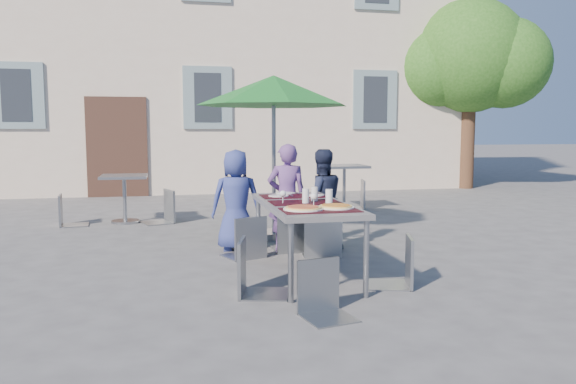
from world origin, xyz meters
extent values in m
plane|color=#4A4A4C|center=(0.00, 0.00, 0.00)|extent=(90.00, 90.00, 0.00)
cube|color=beige|center=(0.00, 11.50, 3.50)|extent=(13.00, 8.00, 7.00)
cube|color=#3D261D|center=(-2.00, 7.47, 1.10)|extent=(1.30, 0.06, 2.20)
cube|color=gray|center=(-4.00, 7.47, 2.20)|extent=(1.10, 0.06, 1.40)
cube|color=#262B33|center=(-4.00, 7.45, 2.20)|extent=(0.60, 0.04, 1.10)
cube|color=gray|center=(0.00, 7.47, 2.20)|extent=(1.10, 0.06, 1.40)
cube|color=#262B33|center=(0.00, 7.45, 2.20)|extent=(0.60, 0.04, 1.10)
cube|color=gray|center=(4.00, 7.47, 2.20)|extent=(1.10, 0.06, 1.40)
cube|color=#262B33|center=(4.00, 7.45, 2.20)|extent=(0.60, 0.04, 1.10)
cylinder|color=#4B3120|center=(6.50, 7.50, 1.40)|extent=(0.36, 0.36, 2.80)
sphere|color=#215516|center=(6.50, 7.50, 3.30)|extent=(2.80, 2.80, 2.80)
sphere|color=#215516|center=(5.70, 7.80, 3.00)|extent=(2.00, 2.00, 2.00)
sphere|color=#215516|center=(7.20, 7.10, 3.10)|extent=(2.20, 2.20, 2.20)
sphere|color=#215516|center=(6.70, 8.10, 3.80)|extent=(1.80, 1.80, 1.80)
cube|color=#414146|center=(0.42, 0.01, 0.72)|extent=(0.80, 1.85, 0.05)
cylinder|color=gray|center=(0.08, -0.85, 0.35)|extent=(0.05, 0.05, 0.70)
cylinder|color=gray|center=(0.76, -0.85, 0.35)|extent=(0.05, 0.05, 0.70)
cylinder|color=gray|center=(0.08, 0.88, 0.35)|extent=(0.05, 0.05, 0.70)
cylinder|color=gray|center=(0.76, 0.88, 0.35)|extent=(0.05, 0.05, 0.70)
cube|color=black|center=(0.42, -0.54, 0.75)|extent=(0.70, 0.42, 0.01)
cube|color=black|center=(0.42, 0.01, 0.75)|extent=(0.70, 0.42, 0.01)
cube|color=black|center=(0.42, 0.56, 0.75)|extent=(0.70, 0.42, 0.01)
cylinder|color=white|center=(0.27, -0.50, 0.76)|extent=(0.37, 0.37, 0.01)
cylinder|color=#D6B460|center=(0.27, -0.50, 0.77)|extent=(0.33, 0.33, 0.01)
cylinder|color=#9D320F|center=(0.27, -0.50, 0.78)|extent=(0.28, 0.28, 0.01)
cylinder|color=white|center=(0.60, -0.46, 0.76)|extent=(0.34, 0.34, 0.01)
cylinder|color=#D6B460|center=(0.60, -0.46, 0.77)|extent=(0.30, 0.30, 0.01)
cylinder|color=#A0380B|center=(0.60, -0.46, 0.78)|extent=(0.26, 0.26, 0.01)
cylinder|color=silver|center=(0.41, -0.06, 0.82)|extent=(0.07, 0.07, 0.15)
cylinder|color=silver|center=(0.54, 0.08, 0.82)|extent=(0.07, 0.07, 0.15)
cylinder|color=silver|center=(0.62, -0.16, 0.82)|extent=(0.07, 0.07, 0.15)
cylinder|color=silver|center=(0.18, -0.02, 0.75)|extent=(0.06, 0.06, 0.00)
cylinder|color=silver|center=(0.18, -0.02, 0.79)|extent=(0.01, 0.01, 0.08)
sphere|color=silver|center=(0.18, -0.02, 0.85)|extent=(0.06, 0.06, 0.06)
cylinder|color=silver|center=(0.43, -0.30, 0.75)|extent=(0.06, 0.06, 0.00)
cylinder|color=silver|center=(0.43, -0.30, 0.79)|extent=(0.01, 0.01, 0.08)
sphere|color=silver|center=(0.43, -0.30, 0.85)|extent=(0.06, 0.06, 0.06)
cylinder|color=white|center=(0.26, 0.56, 0.76)|extent=(0.22, 0.22, 0.01)
cube|color=#9C9DA3|center=(0.40, 0.56, 0.76)|extent=(0.02, 0.18, 0.00)
cylinder|color=white|center=(0.65, 0.54, 0.76)|extent=(0.22, 0.22, 0.01)
cube|color=#9C9DA3|center=(0.79, 0.54, 0.76)|extent=(0.02, 0.18, 0.00)
cylinder|color=white|center=(0.38, 0.80, 0.76)|extent=(0.22, 0.22, 0.01)
cube|color=#9C9DA3|center=(0.52, 0.80, 0.76)|extent=(0.02, 0.18, 0.00)
imported|color=navy|center=(-0.11, 1.37, 0.62)|extent=(0.64, 0.44, 1.25)
imported|color=#603E7F|center=(0.49, 1.22, 0.66)|extent=(0.52, 0.38, 1.31)
imported|color=#1C233E|center=(0.91, 1.19, 0.62)|extent=(0.62, 0.38, 1.25)
cube|color=gray|center=(-0.09, 0.99, 0.44)|extent=(0.54, 0.54, 0.03)
cube|color=gray|center=(-0.02, 0.80, 0.69)|extent=(0.40, 0.18, 0.49)
cylinder|color=gray|center=(0.01, 1.22, 0.22)|extent=(0.02, 0.02, 0.43)
cylinder|color=gray|center=(-0.32, 1.09, 0.22)|extent=(0.02, 0.02, 0.43)
cylinder|color=gray|center=(0.14, 0.89, 0.22)|extent=(0.02, 0.02, 0.43)
cylinder|color=gray|center=(-0.19, 0.76, 0.22)|extent=(0.02, 0.02, 0.43)
cube|color=gray|center=(0.55, 1.24, 0.49)|extent=(0.46, 0.46, 0.03)
cube|color=gray|center=(0.56, 1.02, 0.76)|extent=(0.46, 0.04, 0.54)
cylinder|color=gray|center=(0.74, 1.44, 0.24)|extent=(0.02, 0.02, 0.48)
cylinder|color=gray|center=(0.35, 1.43, 0.24)|extent=(0.02, 0.02, 0.48)
cylinder|color=gray|center=(0.75, 1.05, 0.24)|extent=(0.02, 0.02, 0.48)
cylinder|color=gray|center=(0.36, 1.04, 0.24)|extent=(0.02, 0.02, 0.48)
cube|color=#93999E|center=(0.84, 0.92, 0.48)|extent=(0.49, 0.49, 0.03)
cube|color=#93999E|center=(0.81, 0.71, 0.74)|extent=(0.44, 0.08, 0.53)
cylinder|color=#93999E|center=(1.05, 1.09, 0.23)|extent=(0.02, 0.02, 0.47)
cylinder|color=#93999E|center=(0.67, 1.13, 0.23)|extent=(0.02, 0.02, 0.47)
cylinder|color=#93999E|center=(1.00, 0.71, 0.23)|extent=(0.02, 0.02, 0.47)
cylinder|color=#93999E|center=(0.63, 0.76, 0.23)|extent=(0.02, 0.02, 0.47)
cube|color=gray|center=(-0.10, -0.58, 0.45)|extent=(0.52, 0.52, 0.03)
cube|color=gray|center=(-0.30, -0.53, 0.71)|extent=(0.13, 0.42, 0.50)
cylinder|color=gray|center=(0.03, -0.80, 0.22)|extent=(0.02, 0.02, 0.44)
cylinder|color=gray|center=(0.12, -0.45, 0.22)|extent=(0.02, 0.02, 0.44)
cylinder|color=gray|center=(-0.32, -0.71, 0.22)|extent=(0.02, 0.02, 0.44)
cylinder|color=gray|center=(-0.23, -0.36, 0.22)|extent=(0.02, 0.02, 0.44)
cube|color=#90959B|center=(1.11, -0.53, 0.43)|extent=(0.50, 0.50, 0.03)
cube|color=#90959B|center=(1.29, -0.59, 0.67)|extent=(0.14, 0.39, 0.48)
cylinder|color=#90959B|center=(1.00, -0.32, 0.21)|extent=(0.02, 0.02, 0.42)
cylinder|color=#90959B|center=(0.90, -0.65, 0.21)|extent=(0.02, 0.02, 0.42)
cylinder|color=#90959B|center=(1.32, -0.42, 0.21)|extent=(0.02, 0.02, 0.42)
cylinder|color=#90959B|center=(1.22, -0.75, 0.21)|extent=(0.02, 0.02, 0.42)
cube|color=gray|center=(0.28, -1.32, 0.40)|extent=(0.45, 0.45, 0.03)
cube|color=gray|center=(0.25, -1.14, 0.63)|extent=(0.37, 0.10, 0.45)
cylinder|color=gray|center=(0.16, -1.51, 0.20)|extent=(0.02, 0.02, 0.39)
cylinder|color=gray|center=(0.47, -1.44, 0.20)|extent=(0.02, 0.02, 0.39)
cylinder|color=gray|center=(0.09, -1.20, 0.20)|extent=(0.02, 0.02, 0.39)
cylinder|color=gray|center=(0.41, -1.13, 0.20)|extent=(0.02, 0.02, 0.39)
cylinder|color=#9C9DA3|center=(0.49, 2.04, 0.04)|extent=(0.50, 0.50, 0.09)
cylinder|color=gray|center=(0.49, 2.04, 1.02)|extent=(0.06, 0.06, 2.05)
cone|color=#186C24|center=(0.49, 2.04, 2.00)|extent=(2.06, 2.06, 0.40)
cylinder|color=#9C9DA3|center=(-1.60, 3.77, 0.02)|extent=(0.44, 0.44, 0.04)
cylinder|color=gray|center=(-1.60, 3.77, 0.36)|extent=(0.06, 0.06, 0.71)
cube|color=gray|center=(-1.60, 3.77, 0.74)|extent=(0.71, 0.71, 0.04)
cube|color=gray|center=(-2.36, 3.68, 0.44)|extent=(0.45, 0.45, 0.03)
cube|color=gray|center=(-2.55, 3.66, 0.68)|extent=(0.07, 0.41, 0.49)
cylinder|color=gray|center=(-2.17, 3.52, 0.21)|extent=(0.02, 0.02, 0.43)
cylinder|color=gray|center=(-2.20, 3.87, 0.21)|extent=(0.02, 0.02, 0.43)
cylinder|color=gray|center=(-2.52, 3.49, 0.21)|extent=(0.02, 0.02, 0.43)
cylinder|color=gray|center=(-2.55, 3.84, 0.21)|extent=(0.02, 0.02, 0.43)
cube|color=#8E9599|center=(-1.11, 3.63, 0.47)|extent=(0.57, 0.57, 0.03)
cube|color=#8E9599|center=(-0.91, 3.70, 0.74)|extent=(0.18, 0.43, 0.53)
cylinder|color=#8E9599|center=(-1.35, 3.74, 0.23)|extent=(0.02, 0.02, 0.46)
cylinder|color=#8E9599|center=(-1.22, 3.39, 0.23)|extent=(0.02, 0.02, 0.46)
cylinder|color=#8E9599|center=(-0.99, 3.87, 0.23)|extent=(0.02, 0.02, 0.46)
cylinder|color=#8E9599|center=(-0.87, 3.51, 0.23)|extent=(0.02, 0.02, 0.46)
cylinder|color=#9C9DA3|center=(2.29, 4.50, 0.02)|extent=(0.44, 0.44, 0.04)
cylinder|color=gray|center=(2.29, 4.50, 0.39)|extent=(0.06, 0.06, 0.77)
cube|color=gray|center=(2.29, 4.50, 0.81)|extent=(0.77, 0.77, 0.04)
cube|color=gray|center=(1.43, 4.40, 0.46)|extent=(0.50, 0.50, 0.03)
cube|color=gray|center=(1.23, 4.43, 0.71)|extent=(0.11, 0.43, 0.51)
cylinder|color=gray|center=(1.58, 4.18, 0.22)|extent=(0.02, 0.02, 0.45)
cylinder|color=gray|center=(1.65, 4.54, 0.22)|extent=(0.02, 0.02, 0.45)
cylinder|color=gray|center=(1.22, 4.25, 0.22)|extent=(0.02, 0.02, 0.45)
cylinder|color=gray|center=(1.29, 4.61, 0.22)|extent=(0.02, 0.02, 0.45)
cube|color=#93979E|center=(2.45, 4.55, 0.49)|extent=(0.54, 0.54, 0.03)
cube|color=#93979E|center=(2.66, 4.50, 0.76)|extent=(0.13, 0.45, 0.54)
cylinder|color=#93979E|center=(2.30, 4.78, 0.24)|extent=(0.02, 0.02, 0.48)
cylinder|color=#93979E|center=(2.21, 4.40, 0.24)|extent=(0.02, 0.02, 0.48)
cylinder|color=#93979E|center=(2.68, 4.69, 0.24)|extent=(0.02, 0.02, 0.48)
cylinder|color=#93979E|center=(2.59, 4.31, 0.24)|extent=(0.02, 0.02, 0.48)
camera|label=1|loc=(-0.93, -5.43, 1.48)|focal=35.00mm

